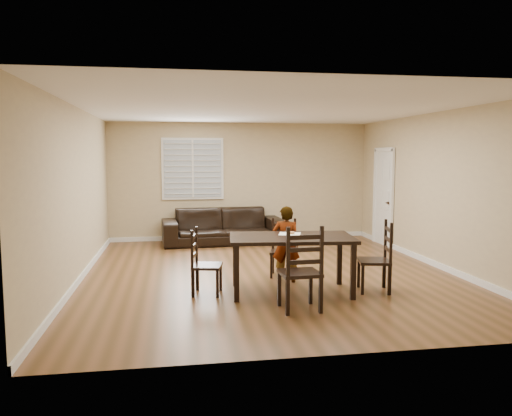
# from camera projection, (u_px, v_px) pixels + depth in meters

# --- Properties ---
(ground) EXTENTS (7.00, 7.00, 0.00)m
(ground) POSITION_uv_depth(u_px,v_px,m) (268.00, 273.00, 8.32)
(ground) COLOR brown
(ground) RESTS_ON ground
(room) EXTENTS (6.04, 7.04, 2.72)m
(room) POSITION_uv_depth(u_px,v_px,m) (268.00, 164.00, 8.31)
(room) COLOR tan
(room) RESTS_ON ground
(dining_table) EXTENTS (1.83, 1.15, 0.81)m
(dining_table) POSITION_uv_depth(u_px,v_px,m) (291.00, 242.00, 7.05)
(dining_table) COLOR black
(dining_table) RESTS_ON ground
(chair_near) EXTENTS (0.51, 0.49, 0.92)m
(chair_near) POSITION_uv_depth(u_px,v_px,m) (284.00, 249.00, 8.16)
(chair_near) COLOR black
(chair_near) RESTS_ON ground
(chair_far) EXTENTS (0.51, 0.48, 1.09)m
(chair_far) POSITION_uv_depth(u_px,v_px,m) (303.00, 273.00, 6.16)
(chair_far) COLOR black
(chair_far) RESTS_ON ground
(chair_left) EXTENTS (0.47, 0.49, 0.93)m
(chair_left) POSITION_uv_depth(u_px,v_px,m) (199.00, 264.00, 7.01)
(chair_left) COLOR black
(chair_left) RESTS_ON ground
(chair_right) EXTENTS (0.52, 0.54, 1.02)m
(chair_right) POSITION_uv_depth(u_px,v_px,m) (383.00, 260.00, 7.14)
(chair_right) COLOR black
(chair_right) RESTS_ON ground
(child) EXTENTS (0.50, 0.40, 1.18)m
(child) POSITION_uv_depth(u_px,v_px,m) (286.00, 244.00, 7.69)
(child) COLOR gray
(child) RESTS_ON ground
(napkin) EXTENTS (0.38, 0.38, 0.00)m
(napkin) POSITION_uv_depth(u_px,v_px,m) (290.00, 234.00, 7.24)
(napkin) COLOR white
(napkin) RESTS_ON dining_table
(donut) EXTENTS (0.10, 0.10, 0.04)m
(donut) POSITION_uv_depth(u_px,v_px,m) (291.00, 232.00, 7.23)
(donut) COLOR #BD7A43
(donut) RESTS_ON napkin
(sofa) EXTENTS (2.71, 1.19, 0.77)m
(sofa) POSITION_uv_depth(u_px,v_px,m) (223.00, 226.00, 11.08)
(sofa) COLOR black
(sofa) RESTS_ON ground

